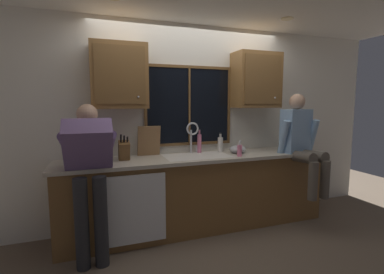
# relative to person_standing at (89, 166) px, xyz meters

# --- Properties ---
(back_wall) EXTENTS (5.68, 0.12, 2.55)m
(back_wall) POSITION_rel_person_standing_xyz_m (1.27, 0.67, 0.32)
(back_wall) COLOR silver
(back_wall) RESTS_ON floor
(ceiling_downlight_right) EXTENTS (0.14, 0.14, 0.01)m
(ceiling_downlight_right) POSITION_rel_person_standing_xyz_m (2.25, 0.01, 1.59)
(ceiling_downlight_right) COLOR #FFEAB2
(window_glass) EXTENTS (1.10, 0.02, 0.95)m
(window_glass) POSITION_rel_person_standing_xyz_m (1.23, 0.60, 0.57)
(window_glass) COLOR black
(window_frame_top) EXTENTS (1.17, 0.02, 0.04)m
(window_frame_top) POSITION_rel_person_standing_xyz_m (1.23, 0.59, 1.06)
(window_frame_top) COLOR brown
(window_frame_bottom) EXTENTS (1.17, 0.02, 0.04)m
(window_frame_bottom) POSITION_rel_person_standing_xyz_m (1.23, 0.59, 0.07)
(window_frame_bottom) COLOR brown
(window_frame_left) EXTENTS (0.03, 0.02, 0.95)m
(window_frame_left) POSITION_rel_person_standing_xyz_m (0.67, 0.59, 0.57)
(window_frame_left) COLOR brown
(window_frame_right) EXTENTS (0.03, 0.02, 0.95)m
(window_frame_right) POSITION_rel_person_standing_xyz_m (1.80, 0.59, 0.57)
(window_frame_right) COLOR brown
(window_mullion_center) EXTENTS (0.02, 0.02, 0.95)m
(window_mullion_center) POSITION_rel_person_standing_xyz_m (1.23, 0.59, 0.57)
(window_mullion_center) COLOR brown
(lower_cabinet_run) EXTENTS (3.28, 0.58, 0.88)m
(lower_cabinet_run) POSITION_rel_person_standing_xyz_m (1.27, 0.32, -0.52)
(lower_cabinet_run) COLOR brown
(lower_cabinet_run) RESTS_ON floor
(countertop) EXTENTS (3.34, 0.62, 0.04)m
(countertop) POSITION_rel_person_standing_xyz_m (1.27, 0.30, -0.06)
(countertop) COLOR beige
(countertop) RESTS_ON lower_cabinet_run
(dishwasher_front) EXTENTS (0.60, 0.02, 0.74)m
(dishwasher_front) POSITION_rel_person_standing_xyz_m (0.46, 0.00, -0.50)
(dishwasher_front) COLOR white
(upper_cabinet_left) EXTENTS (0.61, 0.36, 0.72)m
(upper_cabinet_left) POSITION_rel_person_standing_xyz_m (0.35, 0.44, 0.90)
(upper_cabinet_left) COLOR olive
(upper_cabinet_right) EXTENTS (0.61, 0.36, 0.72)m
(upper_cabinet_right) POSITION_rel_person_standing_xyz_m (2.12, 0.44, 0.90)
(upper_cabinet_right) COLOR olive
(sink) EXTENTS (0.80, 0.46, 0.21)m
(sink) POSITION_rel_person_standing_xyz_m (1.23, 0.31, -0.14)
(sink) COLOR white
(sink) RESTS_ON lower_cabinet_run
(faucet) EXTENTS (0.18, 0.09, 0.40)m
(faucet) POSITION_rel_person_standing_xyz_m (1.24, 0.49, 0.21)
(faucet) COLOR silver
(faucet) RESTS_ON countertop
(person_standing) EXTENTS (0.53, 0.69, 1.55)m
(person_standing) POSITION_rel_person_standing_xyz_m (0.00, 0.00, 0.00)
(person_standing) COLOR #262628
(person_standing) RESTS_ON floor
(person_sitting_on_counter) EXTENTS (0.54, 0.63, 1.26)m
(person_sitting_on_counter) POSITION_rel_person_standing_xyz_m (2.56, 0.04, 0.15)
(person_sitting_on_counter) COLOR #595147
(person_sitting_on_counter) RESTS_ON countertop
(knife_block) EXTENTS (0.12, 0.18, 0.32)m
(knife_block) POSITION_rel_person_standing_xyz_m (0.37, 0.35, 0.07)
(knife_block) COLOR brown
(knife_block) RESTS_ON countertop
(cutting_board) EXTENTS (0.27, 0.10, 0.37)m
(cutting_board) POSITION_rel_person_standing_xyz_m (0.69, 0.52, 0.14)
(cutting_board) COLOR #997047
(cutting_board) RESTS_ON countertop
(mixing_bowl) EXTENTS (0.21, 0.21, 0.11)m
(mixing_bowl) POSITION_rel_person_standing_xyz_m (1.80, 0.32, 0.01)
(mixing_bowl) COLOR #B7B7BC
(mixing_bowl) RESTS_ON countertop
(soap_dispenser) EXTENTS (0.06, 0.07, 0.20)m
(soap_dispenser) POSITION_rel_person_standing_xyz_m (1.71, 0.12, 0.04)
(soap_dispenser) COLOR pink
(soap_dispenser) RESTS_ON countertop
(bottle_green_glass) EXTENTS (0.05, 0.05, 0.31)m
(bottle_green_glass) POSITION_rel_person_standing_xyz_m (1.34, 0.51, 0.09)
(bottle_green_glass) COLOR pink
(bottle_green_glass) RESTS_ON countertop
(bottle_tall_clear) EXTENTS (0.07, 0.07, 0.25)m
(bottle_tall_clear) POSITION_rel_person_standing_xyz_m (1.63, 0.48, 0.07)
(bottle_tall_clear) COLOR silver
(bottle_tall_clear) RESTS_ON countertop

